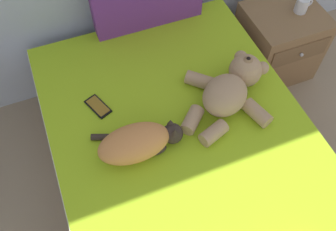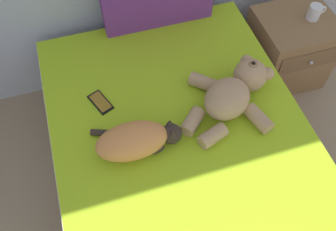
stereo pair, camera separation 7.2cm
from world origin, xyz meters
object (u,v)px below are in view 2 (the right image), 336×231
at_px(cell_phone, 100,102).
at_px(nightstand, 288,49).
at_px(teddy_bear, 234,93).
at_px(cat, 136,140).
at_px(bed, 187,173).
at_px(mug, 315,12).

distance_m(cell_phone, nightstand, 1.38).
bearing_deg(teddy_bear, cat, -167.62).
height_order(bed, teddy_bear, teddy_bear).
relative_size(bed, teddy_bear, 3.47).
xyz_separation_m(cat, teddy_bear, (0.54, 0.12, 0.01)).
distance_m(cat, cell_phone, 0.34).
xyz_separation_m(teddy_bear, cell_phone, (-0.65, 0.19, -0.07)).
relative_size(cat, teddy_bear, 0.75).
relative_size(nightstand, mug, 4.21).
height_order(cat, cell_phone, cat).
relative_size(teddy_bear, nightstand, 1.11).
bearing_deg(cat, bed, -19.69).
distance_m(bed, cell_phone, 0.59).
bearing_deg(bed, mug, 32.51).
height_order(bed, cat, cat).
relative_size(teddy_bear, mug, 4.68).
xyz_separation_m(bed, cell_phone, (-0.35, 0.40, 0.27)).
bearing_deg(bed, nightstand, 35.02).
bearing_deg(nightstand, mug, -4.05).
height_order(cell_phone, nightstand, cell_phone).
bearing_deg(mug, bed, -147.49).
xyz_separation_m(cell_phone, mug, (1.40, 0.28, 0.02)).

